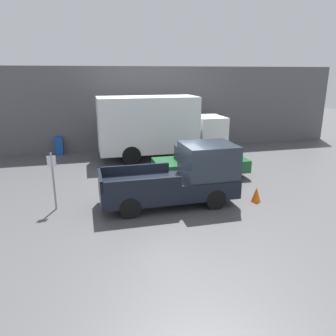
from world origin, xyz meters
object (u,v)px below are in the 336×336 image
(pickup_truck, at_px, (182,177))
(traffic_cone, at_px, (256,195))
(delivery_truck, at_px, (157,126))
(newspaper_box, at_px, (59,146))
(car, at_px, (201,162))
(parking_sign, at_px, (53,178))

(pickup_truck, bearing_deg, traffic_cone, -11.85)
(pickup_truck, relative_size, delivery_truck, 0.70)
(delivery_truck, xyz_separation_m, newspaper_box, (-5.56, 2.32, -1.35))
(traffic_cone, bearing_deg, delivery_truck, 106.59)
(car, height_order, newspaper_box, car)
(parking_sign, bearing_deg, newspaper_box, 92.46)
(delivery_truck, bearing_deg, newspaper_box, 157.37)
(pickup_truck, relative_size, car, 1.15)
(car, height_order, traffic_cone, car)
(pickup_truck, bearing_deg, parking_sign, 172.98)
(pickup_truck, distance_m, parking_sign, 4.65)
(car, height_order, delivery_truck, delivery_truck)
(parking_sign, xyz_separation_m, traffic_cone, (7.41, -1.16, -0.91))
(delivery_truck, bearing_deg, car, -72.85)
(parking_sign, height_order, traffic_cone, parking_sign)
(car, distance_m, newspaper_box, 9.26)
(parking_sign, bearing_deg, traffic_cone, -8.86)
(delivery_truck, height_order, traffic_cone, delivery_truck)
(parking_sign, xyz_separation_m, newspaper_box, (-0.37, 8.62, -0.66))
(delivery_truck, bearing_deg, parking_sign, -129.44)
(parking_sign, relative_size, newspaper_box, 1.99)
(delivery_truck, bearing_deg, pickup_truck, -94.81)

